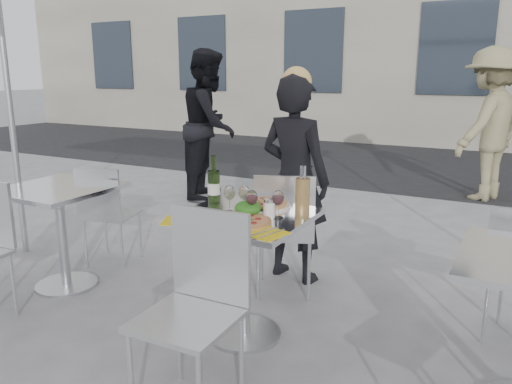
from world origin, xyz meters
The scene contains 22 objects.
ground centered at (0.00, 0.00, 0.00)m, with size 80.00×80.00×0.00m, color slate.
street_asphalt centered at (0.00, 6.50, 0.00)m, with size 24.00×5.00×0.00m, color black.
main_table centered at (0.00, 0.00, 0.54)m, with size 0.72×0.72×0.75m.
side_table_left centered at (-1.50, 0.00, 0.54)m, with size 0.72×0.72×0.75m.
chair_far centered at (-0.02, 0.60, 0.52)m, with size 0.53×0.54×0.88m.
chair_near centered at (0.11, -0.62, 0.54)m, with size 0.43×0.44×0.92m.
side_chair_lfar centered at (-1.51, 0.45, 0.49)m, with size 0.46×0.47×0.82m.
woman_diner centered at (-0.10, 0.95, 0.76)m, with size 0.56×0.36×1.52m, color black.
pedestrian_a centered at (-2.08, 2.83, 0.91)m, with size 0.88×0.69×1.81m, color black.
pedestrian_b centered at (0.97, 4.31, 0.92)m, with size 1.19×0.68×1.84m, color #8D835B.
pizza_near centered at (0.07, -0.15, 0.76)m, with size 0.32×0.32×0.02m.
pizza_far centered at (0.03, 0.21, 0.77)m, with size 0.30×0.30×0.03m.
salad_plate centered at (0.03, -0.01, 0.79)m, with size 0.22×0.22×0.09m.
wine_bottle centered at (-0.29, 0.14, 0.86)m, with size 0.07×0.08×0.29m.
carafe centered at (0.31, 0.11, 0.87)m, with size 0.08×0.08×0.29m.
sugar_shaker centered at (0.16, 0.01, 0.80)m, with size 0.06×0.06×0.11m.
wineglass_white_a centered at (-0.10, 0.01, 0.86)m, with size 0.07×0.07×0.16m.
wineglass_white_b centered at (-0.02, 0.05, 0.86)m, with size 0.07×0.07×0.16m.
wineglass_red_a centered at (0.07, -0.03, 0.86)m, with size 0.07×0.07×0.16m.
wineglass_red_b centered at (0.20, 0.03, 0.86)m, with size 0.07×0.07×0.16m.
napkin_left centered at (-0.24, -0.27, 0.75)m, with size 0.24×0.24×0.01m.
napkin_right centered at (0.27, -0.24, 0.75)m, with size 0.22×0.22×0.01m.
Camera 1 is at (1.34, -2.35, 1.53)m, focal length 35.00 mm.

